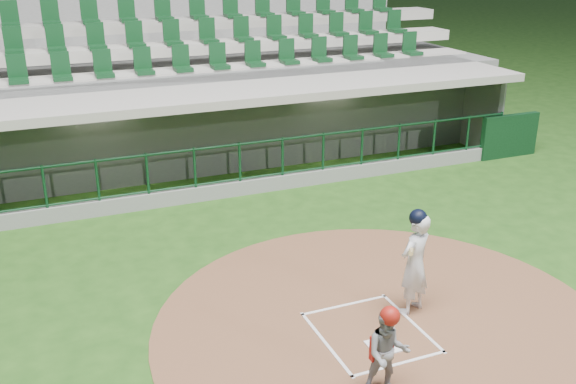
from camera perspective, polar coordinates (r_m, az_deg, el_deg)
name	(u,v)px	position (r m, az deg, el deg)	size (l,w,h in m)	color
ground	(361,323)	(10.33, 6.47, -11.51)	(120.00, 120.00, 0.00)	#1E4513
dirt_circle	(384,325)	(10.31, 8.50, -11.64)	(7.20, 7.20, 0.01)	brown
home_plate	(383,346)	(9.81, 8.47, -13.40)	(0.43, 0.43, 0.02)	white
batter_box_chalk	(370,332)	(10.10, 7.30, -12.26)	(1.55, 1.80, 0.01)	white
dugout_structure	(221,135)	(16.64, -6.01, 5.06)	(16.40, 3.70, 3.00)	slate
seating_deck	(186,93)	(19.40, -9.02, 8.66)	(17.00, 6.72, 5.15)	slate
batter	(415,261)	(10.32, 11.20, -6.07)	(0.90, 0.95, 1.77)	silver
catcher	(387,351)	(8.63, 8.83, -13.80)	(0.71, 0.64, 1.29)	gray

